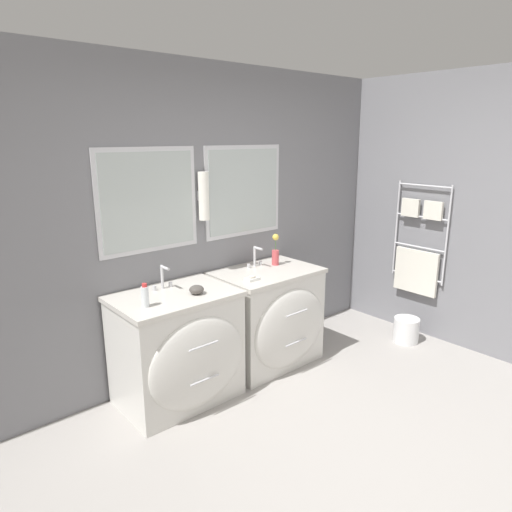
% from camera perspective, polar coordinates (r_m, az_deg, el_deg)
% --- Properties ---
extents(ground_plane, '(16.00, 16.00, 0.00)m').
position_cam_1_polar(ground_plane, '(3.15, 17.50, -25.68)').
color(ground_plane, '#9E9993').
extents(wall_back, '(5.80, 0.17, 2.60)m').
position_cam_1_polar(wall_back, '(3.90, -7.03, 4.24)').
color(wall_back, slate).
rests_on(wall_back, ground_plane).
extents(wall_right, '(0.13, 4.00, 2.60)m').
position_cam_1_polar(wall_right, '(4.79, 23.05, 4.94)').
color(wall_right, slate).
rests_on(wall_right, ground_plane).
extents(vanity_left, '(0.91, 0.70, 0.87)m').
position_cam_1_polar(vanity_left, '(3.60, -9.57, -11.24)').
color(vanity_left, silver).
rests_on(vanity_left, ground_plane).
extents(vanity_right, '(0.91, 0.70, 0.87)m').
position_cam_1_polar(vanity_right, '(4.12, 1.72, -7.60)').
color(vanity_right, silver).
rests_on(vanity_right, ground_plane).
extents(faucet_left, '(0.17, 0.12, 0.19)m').
position_cam_1_polar(faucet_left, '(3.57, -11.55, -2.68)').
color(faucet_left, silver).
rests_on(faucet_left, vanity_left).
extents(faucet_right, '(0.17, 0.12, 0.19)m').
position_cam_1_polar(faucet_right, '(4.09, -0.06, -0.13)').
color(faucet_right, silver).
rests_on(faucet_right, vanity_right).
extents(toiletry_bottle, '(0.05, 0.05, 0.17)m').
position_cam_1_polar(toiletry_bottle, '(3.23, -13.70, -4.90)').
color(toiletry_bottle, silver).
rests_on(toiletry_bottle, vanity_left).
extents(amenity_bowl, '(0.11, 0.11, 0.07)m').
position_cam_1_polar(amenity_bowl, '(3.43, -7.44, -4.20)').
color(amenity_bowl, '#4C4742').
rests_on(amenity_bowl, vanity_left).
extents(flower_vase, '(0.06, 0.06, 0.29)m').
position_cam_1_polar(flower_vase, '(4.15, 2.45, 0.46)').
color(flower_vase, '#CC4C51').
rests_on(flower_vase, vanity_right).
extents(soap_dish, '(0.11, 0.08, 0.04)m').
position_cam_1_polar(soap_dish, '(3.72, -0.50, -2.82)').
color(soap_dish, white).
rests_on(soap_dish, vanity_right).
extents(waste_bin, '(0.25, 0.25, 0.25)m').
position_cam_1_polar(waste_bin, '(4.88, 18.27, -8.70)').
color(waste_bin, silver).
rests_on(waste_bin, ground_plane).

